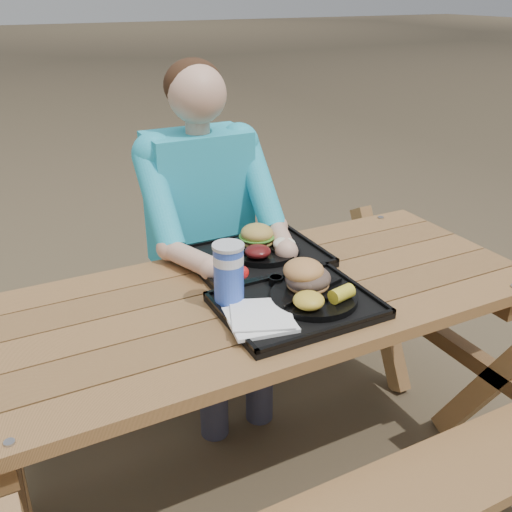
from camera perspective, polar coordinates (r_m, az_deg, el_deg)
name	(u,v)px	position (r m, az deg, el deg)	size (l,w,h in m)	color
ground	(256,473)	(2.23, 0.00, -20.89)	(60.00, 60.00, 0.00)	#999999
picnic_table	(256,391)	(1.98, 0.00, -13.34)	(1.80, 1.49, 0.75)	#999999
tray_near	(297,306)	(1.69, 4.11, -5.05)	(0.45, 0.35, 0.02)	black
tray_far	(257,258)	(1.98, 0.08, -0.17)	(0.45, 0.35, 0.02)	black
plate_near	(314,297)	(1.70, 5.81, -4.10)	(0.26, 0.26, 0.02)	black
plate_far	(263,250)	(1.99, 0.71, 0.63)	(0.26, 0.26, 0.02)	black
napkin_stack	(260,318)	(1.59, 0.39, -6.25)	(0.18, 0.18, 0.02)	white
soda_cup	(229,276)	(1.65, -2.74, -1.96)	(0.09, 0.09, 0.18)	#193FBD
condiment_bbq	(276,281)	(1.78, 2.00, -2.48)	(0.05, 0.05, 0.03)	#330507
condiment_mustard	(291,278)	(1.79, 3.49, -2.19)	(0.05, 0.05, 0.03)	gold
sandwich	(309,266)	(1.71, 5.27, -1.03)	(0.13, 0.13, 0.13)	#C28144
mac_cheese	(309,300)	(1.61, 5.29, -4.44)	(0.09, 0.09, 0.05)	gold
corn_cob	(342,294)	(1.66, 8.57, -3.75)	(0.07, 0.07, 0.04)	yellow
cutlery_far	(212,261)	(1.93, -4.44, -0.54)	(0.03, 0.16, 0.01)	black
burger	(257,229)	(2.00, 0.09, 2.70)	(0.12, 0.12, 0.11)	#BB9542
baked_beans	(258,251)	(1.91, 0.18, 0.46)	(0.09, 0.09, 0.04)	#551111
potato_salad	(284,244)	(1.96, 2.84, 1.20)	(0.08, 0.08, 0.04)	white
diner	(203,254)	(2.30, -5.31, 0.18)	(0.48, 0.84, 1.28)	#1B95BD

